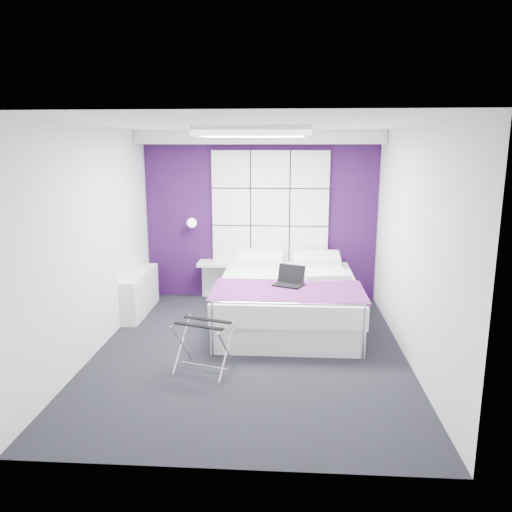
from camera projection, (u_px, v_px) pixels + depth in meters
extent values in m
plane|color=black|center=(250.00, 352.00, 5.88)|extent=(4.40, 4.40, 0.00)
plane|color=white|center=(249.00, 124.00, 5.32)|extent=(4.40, 4.40, 0.00)
plane|color=white|center=(261.00, 217.00, 7.75)|extent=(3.60, 0.00, 3.60)
plane|color=white|center=(93.00, 242.00, 5.72)|extent=(0.00, 4.40, 4.40)
plane|color=white|center=(412.00, 246.00, 5.49)|extent=(0.00, 4.40, 4.40)
cube|color=#2B0D38|center=(261.00, 217.00, 7.74)|extent=(3.58, 0.02, 2.58)
cube|color=silver|center=(260.00, 137.00, 7.24)|extent=(3.58, 0.50, 0.20)
sphere|color=white|center=(192.00, 222.00, 7.69)|extent=(0.15, 0.15, 0.15)
cube|color=silver|center=(140.00, 293.00, 7.19)|extent=(0.22, 1.20, 0.60)
cube|color=silver|center=(288.00, 312.00, 6.78)|extent=(1.78, 2.22, 0.33)
cube|color=white|center=(288.00, 290.00, 6.72)|extent=(1.82, 2.26, 0.28)
cube|color=#55185B|center=(288.00, 291.00, 6.14)|extent=(1.88, 1.00, 0.03)
cube|color=silver|center=(214.00, 263.00, 7.77)|extent=(0.48, 0.37, 0.05)
cube|color=black|center=(203.00, 323.00, 5.27)|extent=(0.56, 0.41, 0.01)
cube|color=black|center=(288.00, 285.00, 6.31)|extent=(0.36, 0.25, 0.02)
cube|color=black|center=(289.00, 273.00, 6.41)|extent=(0.36, 0.01, 0.24)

